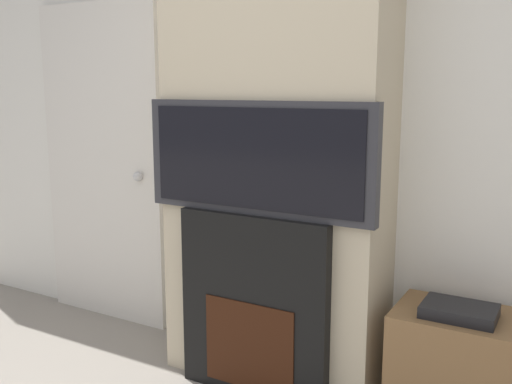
# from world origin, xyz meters

# --- Properties ---
(wall_back) EXTENTS (6.00, 0.06, 2.70)m
(wall_back) POSITION_xyz_m (0.00, 2.03, 1.35)
(wall_back) COLOR silver
(wall_back) RESTS_ON ground_plane
(chimney_breast) EXTENTS (1.12, 0.39, 2.70)m
(chimney_breast) POSITION_xyz_m (0.00, 1.80, 1.35)
(chimney_breast) COLOR beige
(chimney_breast) RESTS_ON ground_plane
(fireplace) EXTENTS (0.78, 0.15, 0.91)m
(fireplace) POSITION_xyz_m (0.00, 1.60, 0.45)
(fireplace) COLOR black
(fireplace) RESTS_ON ground_plane
(television) EXTENTS (1.17, 0.07, 0.53)m
(television) POSITION_xyz_m (0.00, 1.60, 1.18)
(television) COLOR #2D2D33
(television) RESTS_ON fireplace
(media_stand) EXTENTS (0.54, 0.39, 0.60)m
(media_stand) POSITION_xyz_m (0.92, 1.76, 0.28)
(media_stand) COLOR brown
(media_stand) RESTS_ON ground_plane
(entry_door) EXTENTS (0.95, 0.09, 2.02)m
(entry_door) POSITION_xyz_m (-1.35, 1.97, 1.01)
(entry_door) COLOR silver
(entry_door) RESTS_ON ground_plane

